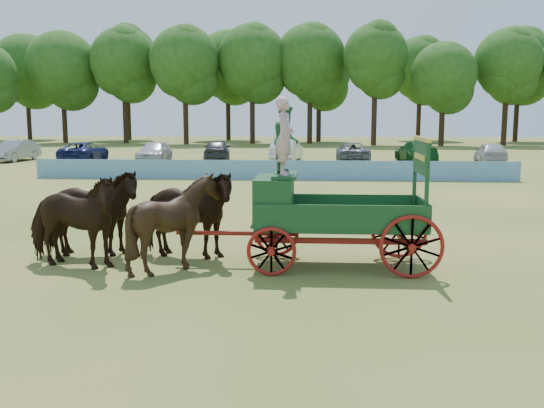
# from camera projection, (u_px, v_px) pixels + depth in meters

# --- Properties ---
(ground) EXTENTS (160.00, 160.00, 0.00)m
(ground) POSITION_uv_depth(u_px,v_px,m) (261.00, 260.00, 14.68)
(ground) COLOR #9C8A46
(ground) RESTS_ON ground
(horse_lead_left) EXTENTS (2.77, 1.71, 2.17)m
(horse_lead_left) POSITION_uv_depth(u_px,v_px,m) (71.00, 221.00, 13.76)
(horse_lead_left) COLOR black
(horse_lead_left) RESTS_ON ground
(horse_lead_right) EXTENTS (2.67, 1.39, 2.17)m
(horse_lead_right) POSITION_uv_depth(u_px,v_px,m) (89.00, 213.00, 14.85)
(horse_lead_right) COLOR black
(horse_lead_right) RESTS_ON ground
(horse_wheel_left) EXTENTS (2.10, 1.90, 2.18)m
(horse_wheel_left) POSITION_uv_depth(u_px,v_px,m) (175.00, 222.00, 13.59)
(horse_wheel_left) COLOR black
(horse_wheel_left) RESTS_ON ground
(horse_wheel_right) EXTENTS (2.73, 1.56, 2.17)m
(horse_wheel_right) POSITION_uv_depth(u_px,v_px,m) (185.00, 215.00, 14.68)
(horse_wheel_right) COLOR black
(horse_wheel_right) RESTS_ON ground
(farm_dray) EXTENTS (6.00, 2.00, 3.87)m
(farm_dray) POSITION_uv_depth(u_px,v_px,m) (307.00, 194.00, 13.86)
(farm_dray) COLOR maroon
(farm_dray) RESTS_ON ground
(sponsor_banner) EXTENTS (26.00, 0.08, 1.05)m
(sponsor_banner) POSITION_uv_depth(u_px,v_px,m) (272.00, 170.00, 32.43)
(sponsor_banner) COLOR #206FAF
(sponsor_banner) RESTS_ON ground
(parked_cars) EXTENTS (41.96, 6.68, 1.62)m
(parked_cars) POSITION_uv_depth(u_px,v_px,m) (229.00, 151.00, 44.87)
(parked_cars) COLOR silver
(parked_cars) RESTS_ON ground
(treeline) EXTENTS (89.69, 23.45, 15.24)m
(treeline) POSITION_uv_depth(u_px,v_px,m) (255.00, 64.00, 73.45)
(treeline) COLOR #382314
(treeline) RESTS_ON ground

